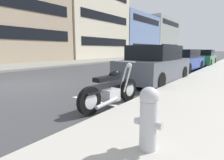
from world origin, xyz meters
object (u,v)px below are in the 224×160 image
parked_motorcycle (112,90)px  parked_car_near_corner (182,60)px  car_opposite_curb (151,54)px  parked_car_second_in_row (202,58)px  parked_car_at_intersection (155,65)px  fire_hydrant (149,117)px  crossing_truck (180,52)px

parked_motorcycle → parked_car_near_corner: parked_car_near_corner is taller
parked_car_near_corner → car_opposite_curb: size_ratio=1.05×
parked_car_near_corner → parked_car_second_in_row: size_ratio=1.04×
parked_car_at_intersection → parked_motorcycle: bearing=-170.9°
parked_car_at_intersection → car_opposite_curb: size_ratio=0.94×
parked_motorcycle → car_opposite_curb: car_opposite_curb is taller
car_opposite_curb → fire_hydrant: (-23.32, -10.30, -0.14)m
crossing_truck → car_opposite_curb: (-6.00, 2.44, -0.17)m
parked_car_second_in_row → car_opposite_curb: (7.50, 8.13, 0.05)m
parked_car_at_intersection → parked_car_second_in_row: 10.48m
car_opposite_curb → parked_car_second_in_row: bearing=51.8°
parked_motorcycle → parked_car_near_corner: size_ratio=0.44×
parked_car_at_intersection → car_opposite_curb: 19.73m
parked_car_second_in_row → parked_motorcycle: bearing=-178.9°
parked_car_second_in_row → fire_hydrant: size_ratio=5.52×
parked_car_second_in_row → crossing_truck: (13.50, 5.70, 0.23)m
crossing_truck → car_opposite_curb: bearing=63.9°
parked_car_near_corner → fire_hydrant: 10.81m
parked_car_at_intersection → car_opposite_curb: (17.97, 8.13, -0.02)m
parked_car_near_corner → parked_car_at_intersection: bearing=-174.9°
car_opposite_curb → fire_hydrant: 25.49m
crossing_truck → parked_car_near_corner: bearing=102.1°
parked_motorcycle → parked_car_second_in_row: size_ratio=0.46×
parked_car_near_corner → fire_hydrant: parked_car_near_corner is taller
car_opposite_curb → fire_hydrant: car_opposite_curb is taller
parked_car_at_intersection → parked_car_second_in_row: size_ratio=0.92×
crossing_truck → parked_motorcycle: bearing=98.5°
parked_car_near_corner → car_opposite_curb: car_opposite_curb is taller
parked_car_second_in_row → car_opposite_curb: car_opposite_curb is taller
parked_motorcycle → parked_car_second_in_row: (14.33, 0.52, 0.23)m
parked_car_near_corner → fire_hydrant: (-10.53, -2.44, -0.09)m
crossing_truck → parked_car_second_in_row: bearing=108.8°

